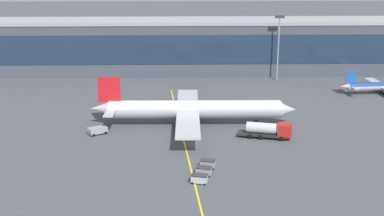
% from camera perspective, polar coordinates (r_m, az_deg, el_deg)
% --- Properties ---
extents(ground_plane, '(700.00, 700.00, 0.00)m').
position_cam_1_polar(ground_plane, '(98.68, -0.23, -4.06)').
color(ground_plane, '#47494F').
extents(apron_lead_in_line, '(6.46, 79.79, 0.01)m').
position_cam_1_polar(apron_lead_in_line, '(100.53, -0.97, -3.66)').
color(apron_lead_in_line, yellow).
rests_on(apron_lead_in_line, ground_plane).
extents(terminal_building, '(186.23, 17.40, 16.86)m').
position_cam_1_polar(terminal_building, '(159.73, -1.71, 7.12)').
color(terminal_building, '#424751').
rests_on(terminal_building, ground_plane).
extents(main_airliner, '(44.76, 35.58, 10.87)m').
position_cam_1_polar(main_airliner, '(108.25, 0.15, -0.15)').
color(main_airliner, '#B2B7BC').
rests_on(main_airliner, ground_plane).
extents(fuel_tanker, '(11.08, 5.06, 3.25)m').
position_cam_1_polar(fuel_tanker, '(102.01, 8.76, -2.51)').
color(fuel_tanker, '#232326').
rests_on(fuel_tanker, ground_plane).
extents(pushback_tug, '(4.44, 3.99, 1.40)m').
position_cam_1_polar(pushback_tug, '(105.45, -10.75, -2.49)').
color(pushback_tug, gray).
rests_on(pushback_tug, ground_plane).
extents(baggage_cart_0, '(2.97, 2.22, 1.48)m').
position_cam_1_polar(baggage_cart_0, '(81.52, 0.87, -8.09)').
color(baggage_cart_0, '#B2B7BC').
rests_on(baggage_cart_0, ground_plane).
extents(baggage_cart_1, '(2.97, 2.22, 1.48)m').
position_cam_1_polar(baggage_cart_1, '(84.36, 1.37, -7.21)').
color(baggage_cart_1, gray).
rests_on(baggage_cart_1, ground_plane).
extents(baggage_cart_2, '(2.97, 2.22, 1.48)m').
position_cam_1_polar(baggage_cart_2, '(87.23, 1.85, -6.38)').
color(baggage_cart_2, gray).
rests_on(baggage_cart_2, ground_plane).
extents(apron_light_mast_0, '(2.80, 0.50, 19.31)m').
position_cam_1_polar(apron_light_mast_0, '(150.32, 9.89, 7.48)').
color(apron_light_mast_0, gray).
rests_on(apron_light_mast_0, ground_plane).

